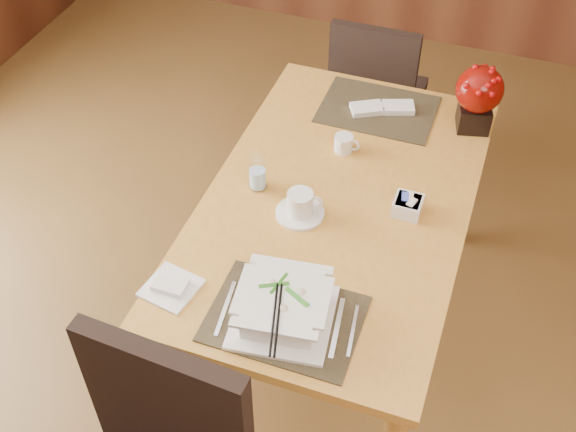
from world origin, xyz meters
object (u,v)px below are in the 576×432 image
(sugar_caddy, at_px, (408,206))
(bread_plate, at_px, (171,288))
(coffee_cup, at_px, (300,206))
(creamer_jug, at_px, (344,143))
(water_glass, at_px, (257,171))
(soup_setting, at_px, (283,308))
(berry_decor, at_px, (478,95))
(far_chair, at_px, (375,91))
(dining_table, at_px, (337,219))

(sugar_caddy, bearing_deg, bread_plate, -136.53)
(coffee_cup, relative_size, creamer_jug, 1.86)
(water_glass, bearing_deg, soup_setting, -61.49)
(soup_setting, height_order, coffee_cup, soup_setting)
(water_glass, height_order, bread_plate, water_glass)
(creamer_jug, xyz_separation_m, berry_decor, (0.43, 0.30, 0.12))
(sugar_caddy, xyz_separation_m, far_chair, (-0.35, 1.00, -0.28))
(water_glass, bearing_deg, sugar_caddy, 5.78)
(soup_setting, height_order, sugar_caddy, soup_setting)
(water_glass, xyz_separation_m, sugar_caddy, (0.53, 0.05, -0.04))
(coffee_cup, height_order, berry_decor, berry_decor)
(dining_table, distance_m, coffee_cup, 0.21)
(soup_setting, distance_m, bread_plate, 0.37)
(water_glass, xyz_separation_m, far_chair, (0.17, 1.06, -0.32))
(far_chair, bearing_deg, sugar_caddy, 109.01)
(dining_table, relative_size, far_chair, 1.68)
(water_glass, height_order, berry_decor, berry_decor)
(berry_decor, bearing_deg, dining_table, -123.16)
(far_chair, bearing_deg, water_glass, 80.34)
(coffee_cup, distance_m, water_glass, 0.20)
(dining_table, height_order, water_glass, water_glass)
(creamer_jug, height_order, bread_plate, creamer_jug)
(creamer_jug, bearing_deg, sugar_caddy, -38.03)
(creamer_jug, height_order, sugar_caddy, creamer_jug)
(bread_plate, bearing_deg, soup_setting, 0.71)
(sugar_caddy, bearing_deg, creamer_jug, 140.84)
(water_glass, bearing_deg, creamer_jug, 52.68)
(coffee_cup, bearing_deg, berry_decor, 55.27)
(berry_decor, bearing_deg, water_glass, -137.56)
(dining_table, xyz_separation_m, soup_setting, (-0.00, -0.55, 0.16))
(coffee_cup, bearing_deg, dining_table, 48.31)
(dining_table, relative_size, sugar_caddy, 15.81)
(berry_decor, bearing_deg, coffee_cup, -124.73)
(creamer_jug, bearing_deg, coffee_cup, -95.19)
(coffee_cup, xyz_separation_m, creamer_jug, (0.04, 0.38, -0.01))
(dining_table, height_order, berry_decor, berry_decor)
(coffee_cup, relative_size, water_glass, 1.14)
(dining_table, height_order, bread_plate, bread_plate)
(coffee_cup, distance_m, far_chair, 1.17)
(dining_table, bearing_deg, coffee_cup, -131.69)
(dining_table, height_order, soup_setting, soup_setting)
(soup_setting, bearing_deg, sugar_caddy, 59.64)
(creamer_jug, height_order, far_chair, far_chair)
(coffee_cup, xyz_separation_m, sugar_caddy, (0.34, 0.13, -0.01))
(dining_table, distance_m, berry_decor, 0.72)
(water_glass, relative_size, far_chair, 0.16)
(coffee_cup, relative_size, far_chair, 0.19)
(soup_setting, bearing_deg, dining_table, 82.24)
(soup_setting, xyz_separation_m, coffee_cup, (-0.10, 0.44, -0.02))
(berry_decor, relative_size, bread_plate, 1.70)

